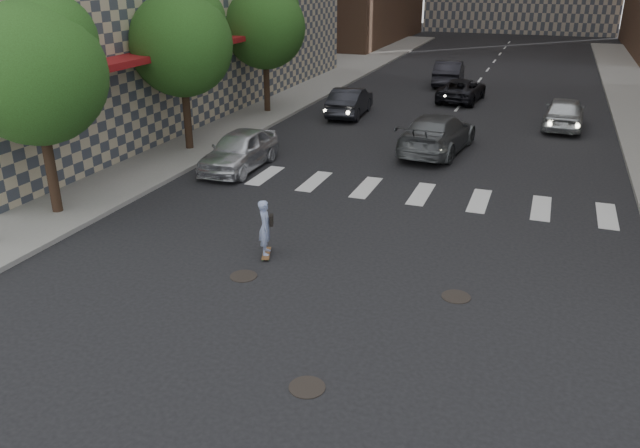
# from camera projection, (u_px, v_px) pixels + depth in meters

# --- Properties ---
(ground) EXTENTS (160.00, 160.00, 0.00)m
(ground) POSITION_uv_depth(u_px,v_px,m) (298.00, 313.00, 14.33)
(ground) COLOR black
(ground) RESTS_ON ground
(sidewalk_left) EXTENTS (13.00, 80.00, 0.15)m
(sidewalk_left) POSITION_uv_depth(u_px,v_px,m) (197.00, 102.00, 36.28)
(sidewalk_left) COLOR gray
(sidewalk_left) RESTS_ON ground
(tree_a) EXTENTS (4.20, 4.20, 6.60)m
(tree_a) POSITION_uv_depth(u_px,v_px,m) (38.00, 67.00, 18.30)
(tree_a) COLOR #382619
(tree_a) RESTS_ON sidewalk_left
(tree_b) EXTENTS (4.20, 4.20, 6.60)m
(tree_b) POSITION_uv_depth(u_px,v_px,m) (184.00, 39.00, 25.23)
(tree_b) COLOR #382619
(tree_b) RESTS_ON sidewalk_left
(tree_c) EXTENTS (4.20, 4.20, 6.60)m
(tree_c) POSITION_uv_depth(u_px,v_px,m) (267.00, 24.00, 32.17)
(tree_c) COLOR #382619
(tree_c) RESTS_ON sidewalk_left
(manhole_a) EXTENTS (0.70, 0.70, 0.02)m
(manhole_a) POSITION_uv_depth(u_px,v_px,m) (307.00, 387.00, 11.78)
(manhole_a) COLOR black
(manhole_a) RESTS_ON ground
(manhole_b) EXTENTS (0.70, 0.70, 0.02)m
(manhole_b) POSITION_uv_depth(u_px,v_px,m) (244.00, 276.00, 16.01)
(manhole_b) COLOR black
(manhole_b) RESTS_ON ground
(manhole_c) EXTENTS (0.70, 0.70, 0.02)m
(manhole_c) POSITION_uv_depth(u_px,v_px,m) (456.00, 297.00, 15.01)
(manhole_c) COLOR black
(manhole_c) RESTS_ON ground
(skateboarder) EXTENTS (0.54, 0.84, 1.63)m
(skateboarder) POSITION_uv_depth(u_px,v_px,m) (266.00, 227.00, 16.82)
(skateboarder) COLOR brown
(skateboarder) RESTS_ON ground
(silver_sedan) EXTENTS (1.82, 4.46, 1.52)m
(silver_sedan) POSITION_uv_depth(u_px,v_px,m) (239.00, 150.00, 24.28)
(silver_sedan) COLOR silver
(silver_sedan) RESTS_ON ground
(traffic_car_a) EXTENTS (1.90, 4.63, 1.49)m
(traffic_car_a) POSITION_uv_depth(u_px,v_px,m) (350.00, 102.00, 33.03)
(traffic_car_a) COLOR black
(traffic_car_a) RESTS_ON ground
(traffic_car_b) EXTENTS (2.87, 5.81, 1.62)m
(traffic_car_b) POSITION_uv_depth(u_px,v_px,m) (437.00, 133.00, 26.49)
(traffic_car_b) COLOR #53565A
(traffic_car_b) RESTS_ON ground
(traffic_car_c) EXTENTS (2.54, 4.86, 1.31)m
(traffic_car_c) POSITION_uv_depth(u_px,v_px,m) (462.00, 90.00, 36.67)
(traffic_car_c) COLOR black
(traffic_car_c) RESTS_ON ground
(traffic_car_d) EXTENTS (2.03, 4.65, 1.56)m
(traffic_car_d) POSITION_uv_depth(u_px,v_px,m) (564.00, 112.00, 30.44)
(traffic_car_d) COLOR #B5B8BC
(traffic_car_d) RESTS_ON ground
(traffic_car_e) EXTENTS (2.08, 5.07, 1.64)m
(traffic_car_e) POSITION_uv_depth(u_px,v_px,m) (449.00, 73.00, 41.59)
(traffic_car_e) COLOR black
(traffic_car_e) RESTS_ON ground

